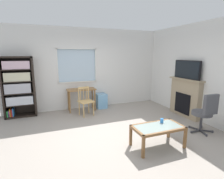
{
  "coord_description": "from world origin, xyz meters",
  "views": [
    {
      "loc": [
        -1.38,
        -3.75,
        1.91
      ],
      "look_at": [
        0.28,
        0.52,
        0.98
      ],
      "focal_mm": 28.07,
      "sensor_mm": 36.0,
      "label": 1
    }
  ],
  "objects_px": {
    "plastic_drawer_unit": "(101,101)",
    "tv": "(187,70)",
    "bookshelf": "(18,86)",
    "wooden_chair": "(86,101)",
    "sippy_cup": "(162,121)",
    "office_chair": "(205,111)",
    "desk_under_window": "(81,93)",
    "fireplace": "(185,97)",
    "coffee_table": "(158,129)"
  },
  "relations": [
    {
      "from": "bookshelf",
      "to": "office_chair",
      "type": "xyz_separation_m",
      "value": [
        4.32,
        -2.95,
        -0.42
      ]
    },
    {
      "from": "bookshelf",
      "to": "office_chair",
      "type": "relative_size",
      "value": 1.85
    },
    {
      "from": "bookshelf",
      "to": "office_chair",
      "type": "distance_m",
      "value": 5.25
    },
    {
      "from": "plastic_drawer_unit",
      "to": "tv",
      "type": "xyz_separation_m",
      "value": [
        2.15,
        -1.76,
        1.2
      ]
    },
    {
      "from": "plastic_drawer_unit",
      "to": "tv",
      "type": "bearing_deg",
      "value": -39.32
    },
    {
      "from": "wooden_chair",
      "to": "sippy_cup",
      "type": "relative_size",
      "value": 10.0
    },
    {
      "from": "desk_under_window",
      "to": "plastic_drawer_unit",
      "type": "height_order",
      "value": "desk_under_window"
    },
    {
      "from": "wooden_chair",
      "to": "plastic_drawer_unit",
      "type": "xyz_separation_m",
      "value": [
        0.7,
        0.57,
        -0.21
      ]
    },
    {
      "from": "bookshelf",
      "to": "plastic_drawer_unit",
      "type": "height_order",
      "value": "bookshelf"
    },
    {
      "from": "desk_under_window",
      "to": "sippy_cup",
      "type": "xyz_separation_m",
      "value": [
        1.17,
        -2.85,
        -0.12
      ]
    },
    {
      "from": "coffee_table",
      "to": "desk_under_window",
      "type": "bearing_deg",
      "value": 108.11
    },
    {
      "from": "plastic_drawer_unit",
      "to": "tv",
      "type": "height_order",
      "value": "tv"
    },
    {
      "from": "office_chair",
      "to": "coffee_table",
      "type": "height_order",
      "value": "office_chair"
    },
    {
      "from": "sippy_cup",
      "to": "plastic_drawer_unit",
      "type": "bearing_deg",
      "value": 98.76
    },
    {
      "from": "wooden_chair",
      "to": "tv",
      "type": "height_order",
      "value": "tv"
    },
    {
      "from": "plastic_drawer_unit",
      "to": "coffee_table",
      "type": "xyz_separation_m",
      "value": [
        0.26,
        -3.04,
        0.13
      ]
    },
    {
      "from": "fireplace",
      "to": "bookshelf",
      "type": "bearing_deg",
      "value": 159.19
    },
    {
      "from": "wooden_chair",
      "to": "plastic_drawer_unit",
      "type": "height_order",
      "value": "wooden_chair"
    },
    {
      "from": "bookshelf",
      "to": "desk_under_window",
      "type": "relative_size",
      "value": 1.95
    },
    {
      "from": "plastic_drawer_unit",
      "to": "coffee_table",
      "type": "relative_size",
      "value": 0.5
    },
    {
      "from": "fireplace",
      "to": "office_chair",
      "type": "relative_size",
      "value": 1.21
    },
    {
      "from": "wooden_chair",
      "to": "sippy_cup",
      "type": "xyz_separation_m",
      "value": [
        1.14,
        -2.34,
        0.04
      ]
    },
    {
      "from": "bookshelf",
      "to": "coffee_table",
      "type": "relative_size",
      "value": 1.78
    },
    {
      "from": "bookshelf",
      "to": "tv",
      "type": "distance_m",
      "value": 5.12
    },
    {
      "from": "office_chair",
      "to": "sippy_cup",
      "type": "height_order",
      "value": "office_chair"
    },
    {
      "from": "desk_under_window",
      "to": "sippy_cup",
      "type": "height_order",
      "value": "desk_under_window"
    },
    {
      "from": "wooden_chair",
      "to": "office_chair",
      "type": "distance_m",
      "value": 3.35
    },
    {
      "from": "wooden_chair",
      "to": "tv",
      "type": "distance_m",
      "value": 3.24
    },
    {
      "from": "plastic_drawer_unit",
      "to": "coffee_table",
      "type": "height_order",
      "value": "plastic_drawer_unit"
    },
    {
      "from": "desk_under_window",
      "to": "plastic_drawer_unit",
      "type": "bearing_deg",
      "value": 3.96
    },
    {
      "from": "fireplace",
      "to": "tv",
      "type": "height_order",
      "value": "tv"
    },
    {
      "from": "sippy_cup",
      "to": "tv",
      "type": "bearing_deg",
      "value": 33.95
    },
    {
      "from": "plastic_drawer_unit",
      "to": "fireplace",
      "type": "relative_size",
      "value": 0.43
    },
    {
      "from": "fireplace",
      "to": "wooden_chair",
      "type": "bearing_deg",
      "value": 157.37
    },
    {
      "from": "tv",
      "to": "office_chair",
      "type": "relative_size",
      "value": 0.98
    },
    {
      "from": "bookshelf",
      "to": "wooden_chair",
      "type": "relative_size",
      "value": 2.06
    },
    {
      "from": "bookshelf",
      "to": "plastic_drawer_unit",
      "type": "xyz_separation_m",
      "value": [
        2.61,
        -0.06,
        -0.72
      ]
    },
    {
      "from": "desk_under_window",
      "to": "office_chair",
      "type": "relative_size",
      "value": 0.95
    },
    {
      "from": "fireplace",
      "to": "office_chair",
      "type": "xyz_separation_m",
      "value": [
        -0.46,
        -1.14,
        -0.04
      ]
    },
    {
      "from": "desk_under_window",
      "to": "sippy_cup",
      "type": "relative_size",
      "value": 10.55
    },
    {
      "from": "fireplace",
      "to": "sippy_cup",
      "type": "height_order",
      "value": "fireplace"
    },
    {
      "from": "desk_under_window",
      "to": "wooden_chair",
      "type": "distance_m",
      "value": 0.54
    },
    {
      "from": "bookshelf",
      "to": "sippy_cup",
      "type": "height_order",
      "value": "bookshelf"
    },
    {
      "from": "plastic_drawer_unit",
      "to": "tv",
      "type": "relative_size",
      "value": 0.53
    },
    {
      "from": "fireplace",
      "to": "coffee_table",
      "type": "height_order",
      "value": "fireplace"
    },
    {
      "from": "bookshelf",
      "to": "fireplace",
      "type": "xyz_separation_m",
      "value": [
        4.78,
        -1.82,
        -0.38
      ]
    },
    {
      "from": "sippy_cup",
      "to": "desk_under_window",
      "type": "bearing_deg",
      "value": 112.27
    },
    {
      "from": "fireplace",
      "to": "coffee_table",
      "type": "relative_size",
      "value": 1.16
    },
    {
      "from": "bookshelf",
      "to": "plastic_drawer_unit",
      "type": "relative_size",
      "value": 3.6
    },
    {
      "from": "desk_under_window",
      "to": "tv",
      "type": "height_order",
      "value": "tv"
    }
  ]
}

